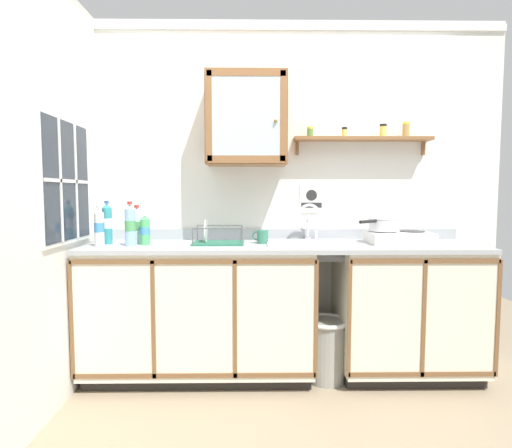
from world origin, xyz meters
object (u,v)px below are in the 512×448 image
at_px(saucepan, 383,224).
at_px(bottle_soda_green_1, 145,230).
at_px(bottle_water_blue_3, 130,225).
at_px(bottle_opaque_white_4, 99,228).
at_px(bottle_water_clear_0, 137,226).
at_px(dish_rack, 217,241).
at_px(hot_plate_stove, 399,237).
at_px(mug, 262,237).
at_px(bottle_detergent_teal_2, 107,224).
at_px(warning_sign, 311,199).
at_px(sink, 309,246).
at_px(trash_bin, 326,348).
at_px(wall_cabinet, 247,120).

distance_m(saucepan, bottle_soda_green_1, 1.65).
xyz_separation_m(saucepan, bottle_water_blue_3, (-1.73, -0.14, 0.00)).
bearing_deg(bottle_opaque_white_4, bottle_water_clear_0, 37.22).
height_order(bottle_water_clear_0, dish_rack, bottle_water_clear_0).
height_order(hot_plate_stove, mug, mug).
xyz_separation_m(hot_plate_stove, bottle_opaque_white_4, (-2.03, -0.14, 0.08)).
xyz_separation_m(dish_rack, mug, (0.32, 0.02, 0.03)).
relative_size(saucepan, bottle_detergent_teal_2, 1.09).
bearing_deg(bottle_detergent_teal_2, warning_sign, 10.32).
distance_m(bottle_soda_green_1, mug, 0.80).
bearing_deg(bottle_soda_green_1, mug, 4.66).
distance_m(bottle_water_clear_0, bottle_opaque_white_4, 0.26).
bearing_deg(bottle_opaque_white_4, sink, 6.02).
relative_size(saucepan, bottle_soda_green_1, 1.47).
distance_m(bottle_soda_green_1, bottle_water_blue_3, 0.11).
xyz_separation_m(warning_sign, trash_bin, (0.06, -0.37, -1.01)).
xyz_separation_m(saucepan, bottle_water_clear_0, (-1.72, -0.01, -0.01)).
bearing_deg(bottle_water_blue_3, saucepan, 4.79).
bearing_deg(hot_plate_stove, bottle_water_blue_3, -176.09).
relative_size(sink, bottle_soda_green_1, 2.68).
height_order(bottle_soda_green_1, bottle_opaque_white_4, bottle_opaque_white_4).
relative_size(warning_sign, trash_bin, 0.50).
height_order(sink, wall_cabinet, wall_cabinet).
height_order(bottle_detergent_teal_2, wall_cabinet, wall_cabinet).
bearing_deg(bottle_water_clear_0, bottle_opaque_white_4, -142.78).
distance_m(hot_plate_stove, saucepan, 0.14).
bearing_deg(saucepan, bottle_soda_green_1, -177.23).
relative_size(saucepan, trash_bin, 0.77).
bearing_deg(warning_sign, bottle_detergent_teal_2, -169.68).
bearing_deg(dish_rack, bottle_water_blue_3, -168.41).
xyz_separation_m(bottle_detergent_teal_2, bottle_opaque_white_4, (-0.01, -0.14, -0.02)).
height_order(bottle_water_clear_0, bottle_detergent_teal_2, bottle_detergent_teal_2).
bearing_deg(bottle_detergent_teal_2, hot_plate_stove, 0.21).
bearing_deg(bottle_water_clear_0, trash_bin, -5.47).
xyz_separation_m(sink, bottle_water_clear_0, (-1.20, 0.01, 0.14)).
distance_m(sink, bottle_soda_green_1, 1.13).
distance_m(mug, trash_bin, 0.88).
height_order(mug, wall_cabinet, wall_cabinet).
bearing_deg(hot_plate_stove, trash_bin, -167.83).
distance_m(bottle_water_clear_0, bottle_detergent_teal_2, 0.20).
relative_size(bottle_opaque_white_4, dish_rack, 0.77).
relative_size(bottle_soda_green_1, trash_bin, 0.52).
distance_m(bottle_soda_green_1, dish_rack, 0.49).
distance_m(sink, mug, 0.34).
height_order(saucepan, bottle_detergent_teal_2, bottle_detergent_teal_2).
relative_size(bottle_soda_green_1, warning_sign, 1.04).
height_order(bottle_detergent_teal_2, trash_bin, bottle_detergent_teal_2).
relative_size(bottle_soda_green_1, bottle_water_blue_3, 0.75).
distance_m(bottle_water_blue_3, bottle_opaque_white_4, 0.20).
distance_m(hot_plate_stove, wall_cabinet, 1.35).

